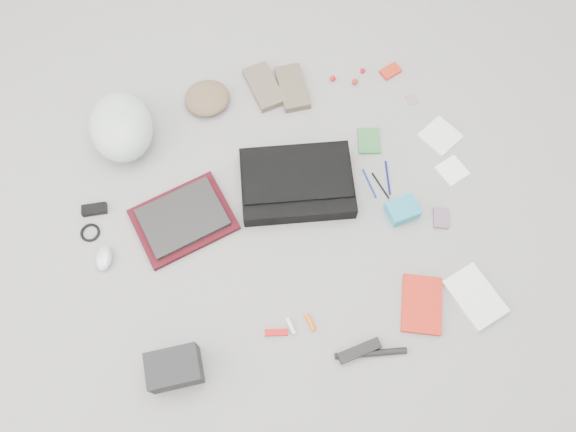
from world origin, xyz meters
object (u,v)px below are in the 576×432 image
object	(u,v)px
laptop	(182,217)
camera_bag	(174,368)
bike_helmet	(121,127)
accordion_wallet	(402,210)
messenger_bag	(297,183)
book_red	(422,304)

from	to	relation	value
laptop	camera_bag	world-z (taller)	camera_bag
laptop	camera_bag	xyz separation A→B (m)	(-0.14, -0.55, 0.02)
bike_helmet	accordion_wallet	distance (m)	1.16
messenger_bag	accordion_wallet	world-z (taller)	messenger_bag
messenger_bag	camera_bag	world-z (taller)	camera_bag
camera_bag	book_red	size ratio (longest dim) A/B	0.84
messenger_bag	book_red	xyz separation A→B (m)	(0.30, -0.59, -0.03)
messenger_bag	accordion_wallet	distance (m)	0.42
accordion_wallet	book_red	bearing A→B (deg)	-104.88
laptop	accordion_wallet	world-z (taller)	accordion_wallet
laptop	accordion_wallet	xyz separation A→B (m)	(0.82, -0.20, -0.01)
book_red	accordion_wallet	size ratio (longest dim) A/B	1.88
camera_bag	book_red	xyz separation A→B (m)	(0.91, -0.02, -0.05)
accordion_wallet	messenger_bag	bearing A→B (deg)	142.68
messenger_bag	bike_helmet	world-z (taller)	bike_helmet
laptop	bike_helmet	size ratio (longest dim) A/B	0.98
laptop	accordion_wallet	bearing A→B (deg)	-26.00
bike_helmet	camera_bag	bearing A→B (deg)	-87.88
bike_helmet	book_red	xyz separation A→B (m)	(0.91, -0.99, -0.08)
accordion_wallet	bike_helmet	bearing A→B (deg)	141.33
laptop	messenger_bag	bearing A→B (deg)	-10.01
messenger_bag	laptop	size ratio (longest dim) A/B	1.42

